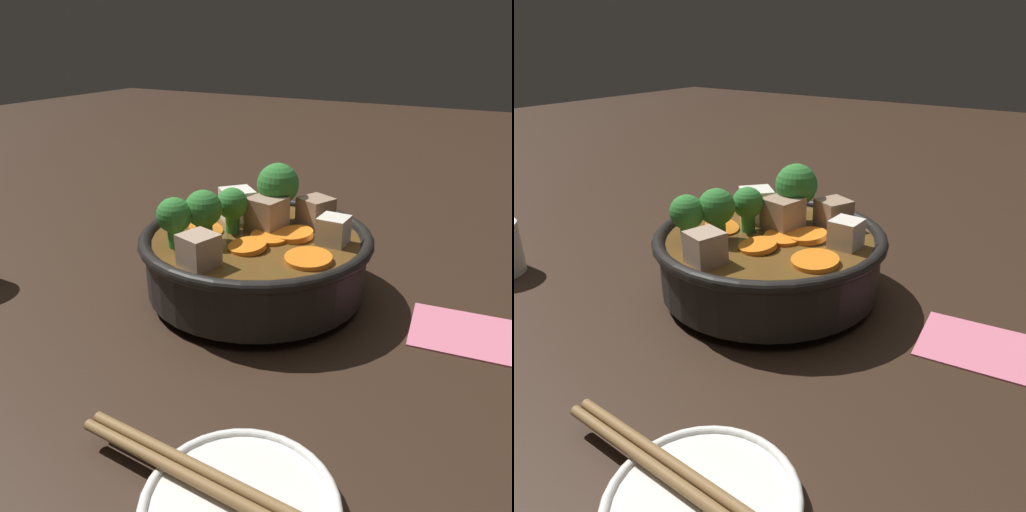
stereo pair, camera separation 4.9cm
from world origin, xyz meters
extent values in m
plane|color=black|center=(0.00, 0.00, 0.00)|extent=(3.00, 3.00, 0.00)
cylinder|color=black|center=(0.00, 0.00, 0.01)|extent=(0.12, 0.12, 0.01)
cylinder|color=black|center=(0.00, 0.00, 0.04)|extent=(0.21, 0.21, 0.05)
torus|color=black|center=(0.00, 0.00, 0.06)|extent=(0.23, 0.23, 0.01)
cylinder|color=brown|center=(0.00, 0.00, 0.05)|extent=(0.20, 0.20, 0.03)
cylinder|color=orange|center=(-0.03, -0.02, 0.07)|extent=(0.05, 0.05, 0.01)
cylinder|color=orange|center=(-0.01, 0.00, 0.06)|extent=(0.05, 0.05, 0.01)
cylinder|color=orange|center=(0.05, 0.01, 0.07)|extent=(0.04, 0.04, 0.01)
cylinder|color=orange|center=(0.03, 0.06, 0.07)|extent=(0.04, 0.04, 0.01)
cylinder|color=orange|center=(-0.01, 0.03, 0.06)|extent=(0.05, 0.05, 0.01)
cylinder|color=orange|center=(-0.07, 0.03, 0.06)|extent=(0.05, 0.05, 0.01)
cylinder|color=green|center=(0.03, 0.00, 0.07)|extent=(0.01, 0.01, 0.02)
sphere|color=#2D752D|center=(0.03, 0.00, 0.09)|extent=(0.03, 0.03, 0.03)
cylinder|color=green|center=(0.05, 0.06, 0.07)|extent=(0.01, 0.01, 0.02)
sphere|color=#2D752D|center=(0.05, 0.06, 0.09)|extent=(0.03, 0.03, 0.03)
cylinder|color=green|center=(0.00, -0.05, 0.08)|extent=(0.02, 0.02, 0.03)
sphere|color=#2D752D|center=(0.00, -0.05, 0.10)|extent=(0.04, 0.04, 0.04)
cylinder|color=green|center=(0.04, 0.04, 0.07)|extent=(0.02, 0.02, 0.02)
sphere|color=#2D752D|center=(0.04, 0.04, 0.10)|extent=(0.03, 0.03, 0.03)
cube|color=silver|center=(-0.07, -0.02, 0.08)|extent=(0.03, 0.03, 0.03)
cube|color=tan|center=(0.01, 0.08, 0.08)|extent=(0.03, 0.03, 0.03)
cube|color=#9E7F66|center=(0.00, -0.02, 0.08)|extent=(0.04, 0.04, 0.03)
cube|color=#9E7F66|center=(-0.04, -0.06, 0.08)|extent=(0.04, 0.04, 0.03)
cube|color=silver|center=(0.04, -0.03, 0.08)|extent=(0.05, 0.05, 0.03)
cylinder|color=white|center=(-0.12, 0.23, 0.01)|extent=(0.11, 0.11, 0.01)
torus|color=white|center=(-0.12, 0.23, 0.01)|extent=(0.11, 0.11, 0.01)
cube|color=#D16B84|center=(-0.21, -0.02, 0.00)|extent=(0.12, 0.09, 0.00)
cylinder|color=olive|center=(-0.12, 0.24, 0.02)|extent=(0.22, 0.01, 0.01)
cylinder|color=olive|center=(-0.12, 0.23, 0.02)|extent=(0.22, 0.01, 0.01)
camera|label=1|loc=(-0.22, 0.39, 0.24)|focal=35.00mm
camera|label=2|loc=(-0.26, 0.37, 0.24)|focal=35.00mm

